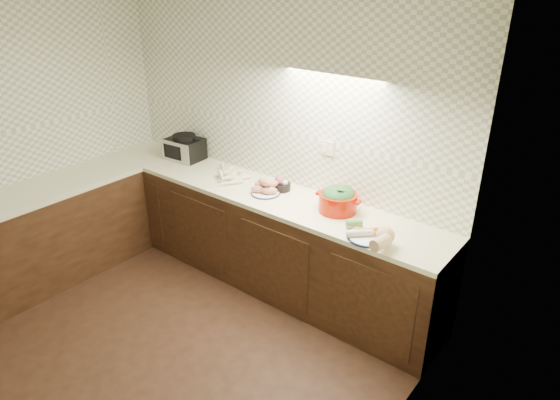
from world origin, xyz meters
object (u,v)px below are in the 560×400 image
Objects in this scene: toaster_oven at (185,148)px; sweet_potato_plate at (265,188)px; onion_bowl at (281,185)px; parsnip_pile at (226,176)px; dutch_oven at (338,199)px; veg_plate at (376,235)px.

sweet_potato_plate is at bearing -11.78° from toaster_oven.
toaster_oven is 1.24m from onion_bowl.
toaster_oven is at bearing 179.93° from onion_bowl.
parsnip_pile is at bearing -167.49° from onion_bowl.
sweet_potato_plate is 0.68m from dutch_oven.
toaster_oven is at bearing 169.76° from parsnip_pile.
dutch_oven reaches higher than veg_plate.
parsnip_pile is 1.53× the size of sweet_potato_plate.
veg_plate is at bearing -14.73° from onion_bowl.
toaster_oven is at bearing 172.95° from veg_plate.
sweet_potato_plate is 1.53× the size of onion_bowl.
sweet_potato_plate is 0.16m from onion_bowl.
toaster_oven reaches higher than onion_bowl.
dutch_oven is 0.54m from veg_plate.
toaster_oven is at bearing 172.29° from dutch_oven.
parsnip_pile is at bearing 174.30° from veg_plate.
onion_bowl is at bearing 169.53° from dutch_oven.
sweet_potato_plate is 0.67× the size of dutch_oven.
onion_bowl is at bearing 70.18° from sweet_potato_plate.
veg_plate is (1.09, -0.29, 0.00)m from onion_bowl.
parsnip_pile is 1.17m from dutch_oven.
sweet_potato_plate is at bearing 173.05° from veg_plate.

